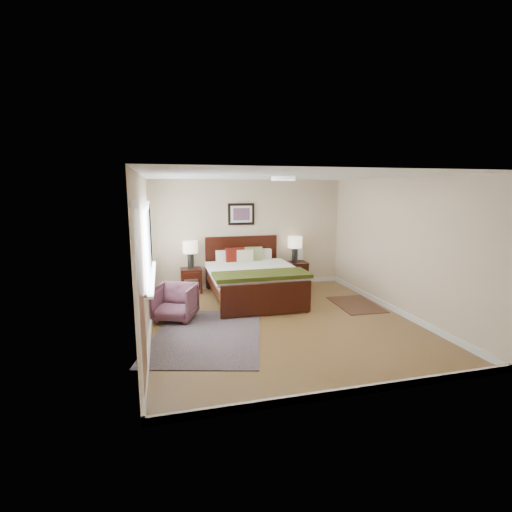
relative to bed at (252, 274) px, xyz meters
name	(u,v)px	position (x,y,z in m)	size (l,w,h in m)	color
floor	(281,321)	(0.18, -1.41, -0.55)	(5.00, 5.00, 0.00)	brown
back_wall	(249,234)	(0.18, 1.09, 0.70)	(4.50, 0.04, 2.50)	beige
front_wall	(357,288)	(0.18, -3.91, 0.70)	(4.50, 0.04, 2.50)	beige
left_wall	(145,257)	(-2.07, -1.41, 0.70)	(0.04, 5.00, 2.50)	beige
right_wall	(398,246)	(2.43, -1.41, 0.70)	(0.04, 5.00, 2.50)	beige
ceiling	(283,176)	(0.18, -1.41, 1.95)	(4.50, 5.00, 0.02)	white
window	(149,242)	(-2.01, -0.71, 0.83)	(0.11, 2.72, 1.32)	silver
door	(141,300)	(-2.05, -3.16, 0.52)	(0.06, 1.00, 2.18)	silver
ceil_fixture	(283,178)	(0.18, -1.41, 1.92)	(0.44, 0.44, 0.08)	white
bed	(252,274)	(0.00, 0.00, 0.00)	(1.82, 2.21, 1.19)	black
wall_art	(241,214)	(0.00, 1.06, 1.17)	(0.62, 0.05, 0.50)	black
nightstand_left	(191,274)	(-1.20, 0.84, -0.12)	(0.46, 0.41, 0.54)	black
nightstand_right	(295,271)	(1.26, 0.85, -0.20)	(0.57, 0.43, 0.57)	black
lamp_left	(190,250)	(-1.20, 0.86, 0.42)	(0.33, 0.33, 0.61)	black
lamp_right	(295,245)	(1.26, 0.86, 0.44)	(0.33, 0.33, 0.61)	black
armchair	(175,302)	(-1.62, -0.86, -0.23)	(0.67, 0.69, 0.63)	brown
rug_persian	(207,335)	(-1.17, -1.75, -0.54)	(1.66, 2.35, 0.01)	#0B193B
rug_navy	(356,304)	(1.93, -0.90, -0.54)	(0.79, 1.19, 0.01)	black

